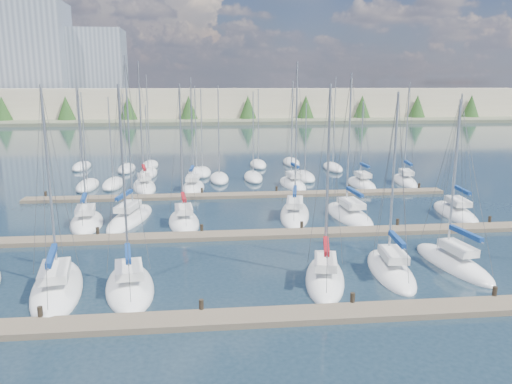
{
  "coord_description": "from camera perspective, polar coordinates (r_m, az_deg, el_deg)",
  "views": [
    {
      "loc": [
        -3.68,
        -21.09,
        11.74
      ],
      "look_at": [
        0.0,
        14.0,
        4.0
      ],
      "focal_mm": 35.0,
      "sensor_mm": 36.0,
      "label": 1
    }
  ],
  "objects": [
    {
      "name": "distant_boats",
      "position": [
        65.86,
        -6.48,
        2.28
      ],
      "size": [
        36.93,
        20.75,
        13.3
      ],
      "color": "#9EA0A5",
      "rests_on": "ground"
    },
    {
      "name": "sailboat_l",
      "position": [
        45.42,
        10.58,
        -2.59
      ],
      "size": [
        3.54,
        9.04,
        13.33
      ],
      "rotation": [
        0.0,
        0.0,
        0.07
      ],
      "color": "white",
      "rests_on": "ground"
    },
    {
      "name": "sailboat_k",
      "position": [
        45.21,
        4.44,
        -2.47
      ],
      "size": [
        4.4,
        9.83,
        14.3
      ],
      "rotation": [
        0.0,
        0.0,
        -0.2
      ],
      "color": "white",
      "rests_on": "ground"
    },
    {
      "name": "dock_mid",
      "position": [
        39.05,
        -0.31,
        -4.89
      ],
      "size": [
        44.0,
        1.93,
        1.1
      ],
      "color": "#6B5E4C",
      "rests_on": "ground"
    },
    {
      "name": "sailboat_f",
      "position": [
        35.44,
        21.58,
        -7.57
      ],
      "size": [
        3.25,
        8.11,
        11.49
      ],
      "rotation": [
        0.0,
        0.0,
        0.13
      ],
      "color": "white",
      "rests_on": "ground"
    },
    {
      "name": "sailboat_b",
      "position": [
        31.46,
        -21.78,
        -10.13
      ],
      "size": [
        4.35,
        9.37,
        12.4
      ],
      "rotation": [
        0.0,
        0.0,
        0.18
      ],
      "color": "white",
      "rests_on": "ground"
    },
    {
      "name": "sailboat_q",
      "position": [
        59.58,
        11.96,
        0.91
      ],
      "size": [
        2.67,
        7.04,
        10.42
      ],
      "rotation": [
        0.0,
        0.0,
        0.03
      ],
      "color": "white",
      "rests_on": "ground"
    },
    {
      "name": "dock_far",
      "position": [
        52.53,
        -1.82,
        -0.38
      ],
      "size": [
        44.0,
        1.93,
        1.1
      ],
      "color": "#6B5E4C",
      "rests_on": "ground"
    },
    {
      "name": "sailboat_e",
      "position": [
        32.93,
        15.14,
        -8.62
      ],
      "size": [
        3.04,
        7.58,
        11.97
      ],
      "rotation": [
        0.0,
        0.0,
        -0.09
      ],
      "color": "white",
      "rests_on": "ground"
    },
    {
      "name": "dock_near",
      "position": [
        26.11,
        2.83,
        -13.99
      ],
      "size": [
        44.0,
        1.93,
        1.1
      ],
      "color": "#6B5E4C",
      "rests_on": "ground"
    },
    {
      "name": "sailboat_j",
      "position": [
        42.99,
        -8.24,
        -3.35
      ],
      "size": [
        3.21,
        7.49,
        12.43
      ],
      "rotation": [
        0.0,
        0.0,
        0.09
      ],
      "color": "white",
      "rests_on": "ground"
    },
    {
      "name": "sailboat_o",
      "position": [
        56.66,
        -7.21,
        0.52
      ],
      "size": [
        3.01,
        7.03,
        13.05
      ],
      "rotation": [
        0.0,
        0.0,
        -0.08
      ],
      "color": "white",
      "rests_on": "ground"
    },
    {
      "name": "shoreline",
      "position": [
        171.18,
        -9.37,
        10.78
      ],
      "size": [
        400.0,
        60.0,
        38.0
      ],
      "color": "#666B51",
      "rests_on": "ground"
    },
    {
      "name": "sailboat_i",
      "position": [
        44.95,
        -14.17,
        -2.9
      ],
      "size": [
        4.37,
        9.41,
        14.7
      ],
      "rotation": [
        0.0,
        0.0,
        -0.21
      ],
      "color": "white",
      "rests_on": "ground"
    },
    {
      "name": "sailboat_n",
      "position": [
        58.31,
        -12.64,
        0.65
      ],
      "size": [
        3.92,
        8.55,
        14.81
      ],
      "rotation": [
        0.0,
        0.0,
        0.18
      ],
      "color": "white",
      "rests_on": "ground"
    },
    {
      "name": "sailboat_h",
      "position": [
        44.74,
        -18.78,
        -3.28
      ],
      "size": [
        3.64,
        7.35,
        12.07
      ],
      "rotation": [
        0.0,
        0.0,
        0.14
      ],
      "color": "white",
      "rests_on": "ground"
    },
    {
      "name": "sailboat_m",
      "position": [
        48.83,
        21.8,
        -2.23
      ],
      "size": [
        3.27,
        8.42,
        11.57
      ],
      "rotation": [
        0.0,
        0.0,
        -0.09
      ],
      "color": "white",
      "rests_on": "ground"
    },
    {
      "name": "sailboat_r",
      "position": [
        62.57,
        16.65,
        1.21
      ],
      "size": [
        3.23,
        7.82,
        12.6
      ],
      "rotation": [
        0.0,
        0.0,
        -0.14
      ],
      "color": "white",
      "rests_on": "ground"
    },
    {
      "name": "sailboat_d",
      "position": [
        30.92,
        7.87,
        -9.69
      ],
      "size": [
        3.91,
        7.82,
        12.44
      ],
      "rotation": [
        0.0,
        0.0,
        -0.22
      ],
      "color": "white",
      "rests_on": "ground"
    },
    {
      "name": "sailboat_c",
      "position": [
        30.35,
        -14.23,
        -10.42
      ],
      "size": [
        3.9,
        7.7,
        12.44
      ],
      "rotation": [
        0.0,
        0.0,
        0.16
      ],
      "color": "white",
      "rests_on": "ground"
    },
    {
      "name": "ground",
      "position": [
        82.02,
        -3.37,
        4.12
      ],
      "size": [
        400.0,
        400.0,
        0.0
      ],
      "primitive_type": "plane",
      "color": "#1E2F3C",
      "rests_on": "ground"
    },
    {
      "name": "sailboat_p",
      "position": [
        58.41,
        4.2,
        0.93
      ],
      "size": [
        3.15,
        7.59,
        12.7
      ],
      "rotation": [
        0.0,
        0.0,
        0.09
      ],
      "color": "white",
      "rests_on": "ground"
    }
  ]
}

